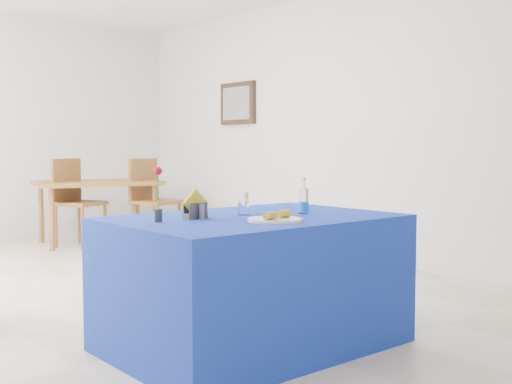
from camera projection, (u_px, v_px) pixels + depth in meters
floor at (123, 288)px, 5.27m from camera, size 7.00×7.00×0.00m
room_shell at (120, 74)px, 5.15m from camera, size 7.00×7.00×7.00m
picture_frame at (238, 103)px, 7.96m from camera, size 0.06×0.64×0.52m
picture_art at (236, 103)px, 7.94m from camera, size 0.02×0.52×0.40m
plate at (275, 220)px, 3.45m from camera, size 0.30×0.30×0.01m
drinking_glass at (244, 204)px, 3.76m from camera, size 0.07×0.07×0.13m
salt_shaker at (202, 212)px, 3.53m from camera, size 0.03×0.03×0.08m
pepper_shaker at (205, 210)px, 3.63m from camera, size 0.03×0.03×0.08m
blue_table at (253, 281)px, 3.72m from camera, size 1.60×1.10×0.76m
water_bottle at (304, 202)px, 3.85m from camera, size 0.06×0.06×0.21m
napkin_holder at (195, 210)px, 3.55m from camera, size 0.16×0.07×0.17m
rose_vase at (158, 196)px, 3.39m from camera, size 0.05×0.05×0.29m
oak_table at (97, 187)px, 7.70m from camera, size 1.57×1.18×0.76m
chair_bg_left at (74, 196)px, 7.46m from camera, size 0.60×0.60×1.03m
chair_bg_right at (150, 195)px, 7.68m from camera, size 0.57×0.57×1.02m
banana_pieces at (277, 215)px, 3.43m from camera, size 0.20×0.08×0.04m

